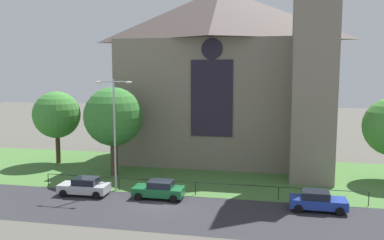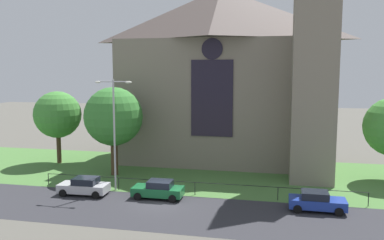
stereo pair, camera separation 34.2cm
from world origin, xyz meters
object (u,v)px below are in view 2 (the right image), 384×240
tree_left_far (58,115)px  streetlamp_near (114,122)px  tree_left_near (113,117)px  parked_car_silver (84,186)px  parked_car_green (158,189)px  church_building (226,73)px  parked_car_blue (317,201)px

tree_left_far → streetlamp_near: bearing=-39.3°
tree_left_near → parked_car_silver: size_ratio=2.10×
tree_left_far → parked_car_silver: size_ratio=1.94×
tree_left_near → parked_car_green: (6.61, -6.41, -5.22)m
streetlamp_near → parked_car_green: bearing=-17.8°
streetlamp_near → church_building: bearing=60.6°
church_building → tree_left_near: 14.38m
tree_left_far → parked_car_green: size_ratio=1.96×
church_building → parked_car_green: (-3.57, -15.61, -9.53)m
parked_car_silver → parked_car_blue: size_ratio=1.01×
tree_left_near → parked_car_silver: 8.60m
tree_left_far → streetlamp_near: streetlamp_near is taller
church_building → parked_car_silver: church_building is taller
church_building → parked_car_silver: bearing=-122.2°
streetlamp_near → parked_car_silver: 6.04m
church_building → streetlamp_near: 16.81m
church_building → parked_car_blue: 20.70m
tree_left_near → tree_left_far: bearing=156.4°
streetlamp_near → parked_car_green: (4.41, -1.41, -5.36)m
parked_car_silver → parked_car_green: bearing=-178.4°
parked_car_silver → streetlamp_near: bearing=-140.8°
church_building → streetlamp_near: church_building is taller
church_building → tree_left_near: bearing=-137.9°
church_building → parked_car_silver: 21.19m
streetlamp_near → tree_left_near: bearing=113.7°
tree_left_far → parked_car_green: (14.99, -10.06, -4.84)m
parked_car_silver → parked_car_green: 6.52m
church_building → parked_car_green: size_ratio=6.17×
tree_left_far → parked_car_blue: tree_left_far is taller
streetlamp_near → parked_car_blue: bearing=-6.0°
streetlamp_near → parked_car_blue: size_ratio=2.34×
church_building → streetlamp_near: size_ratio=2.64×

